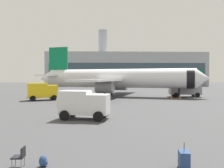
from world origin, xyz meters
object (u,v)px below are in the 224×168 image
service_truck (42,91)px  fuel_truck (184,88)px  safety_cone_near (180,97)px  rolling_suitcase (184,160)px  gate_chair (20,156)px  airplane_taxiing (183,81)px  airplane_at_gate (117,79)px  safety_cone_far (92,102)px  traveller_backpack (43,161)px  cargo_van (84,103)px  safety_cone_mid (171,96)px

service_truck → fuel_truck: (26.62, 6.25, 0.16)m
safety_cone_near → rolling_suitcase: bearing=-108.2°
rolling_suitcase → gate_chair: (-6.82, 0.40, 0.11)m
service_truck → rolling_suitcase: bearing=-65.3°
airplane_taxiing → airplane_at_gate: bearing=-119.4°
rolling_suitcase → airplane_taxiing: bearing=70.9°
safety_cone_far → traveller_backpack: (-0.87, -22.40, -0.10)m
safety_cone_far → traveller_backpack: bearing=-92.2°
airplane_taxiing → service_truck: bearing=-124.5°
traveller_backpack → service_truck: bearing=105.1°
cargo_van → airplane_at_gate: bearing=80.4°
service_truck → safety_cone_near: (24.43, 2.33, -1.25)m
cargo_van → safety_cone_mid: size_ratio=6.42×
fuel_truck → cargo_van: fuel_truck is taller
cargo_van → safety_cone_near: cargo_van is taller
cargo_van → gate_chair: bearing=-98.4°
gate_chair → airplane_taxiing: bearing=67.4°
airplane_at_gate → safety_cone_near: 12.92m
traveller_backpack → safety_cone_near: bearing=62.7°
cargo_van → safety_cone_mid: cargo_van is taller
safety_cone_near → rolling_suitcase: 34.03m
service_truck → rolling_suitcase: (13.82, -30.01, -1.22)m
safety_cone_near → rolling_suitcase: rolling_suitcase is taller
service_truck → rolling_suitcase: service_truck is taller
fuel_truck → cargo_van: 30.41m
safety_cone_mid → gate_chair: gate_chair is taller
airplane_taxiing → safety_cone_far: 88.16m
airplane_taxiing → safety_cone_mid: (-25.93, -68.22, -2.18)m
safety_cone_mid → safety_cone_far: 17.52m
safety_cone_far → airplane_at_gate: bearing=73.9°
rolling_suitcase → service_truck: bearing=114.7°
safety_cone_mid → safety_cone_near: bearing=-28.7°
traveller_backpack → fuel_truck: bearing=62.5°
gate_chair → service_truck: bearing=103.3°
cargo_van → traveller_backpack: bearing=-93.7°
rolling_suitcase → traveller_backpack: 5.89m
traveller_backpack → safety_cone_mid: bearing=65.2°
service_truck → safety_cone_mid: service_truck is taller
airplane_at_gate → airplane_taxiing: (35.92, 63.85, -1.11)m
service_truck → gate_chair: size_ratio=6.13×
cargo_van → rolling_suitcase: size_ratio=4.30×
rolling_suitcase → gate_chair: size_ratio=1.28×
cargo_van → airplane_taxiing: bearing=65.8°
service_truck → safety_cone_near: size_ratio=7.26×
airplane_taxiing → safety_cone_near: 73.25m
rolling_suitcase → gate_chair: rolling_suitcase is taller
cargo_van → gate_chair: 11.48m
safety_cone_far → traveller_backpack: safety_cone_far is taller
safety_cone_far → rolling_suitcase: rolling_suitcase is taller
airplane_at_gate → safety_cone_near: size_ratio=48.05×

